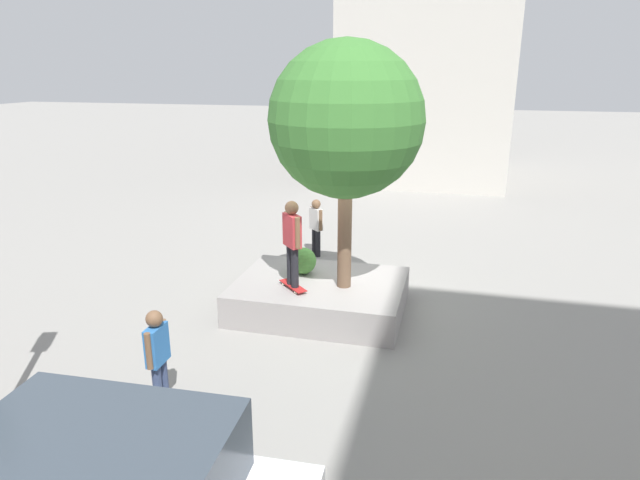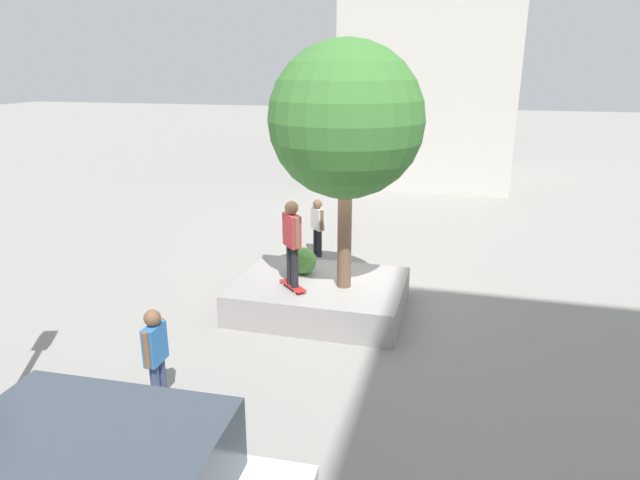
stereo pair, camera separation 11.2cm
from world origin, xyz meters
TOP-DOWN VIEW (x-y plane):
  - ground_plane at (0.00, 0.00)m, footprint 120.00×120.00m
  - planter_ledge at (0.43, 0.36)m, footprint 3.45×2.62m
  - plaza_tree at (-0.10, 0.48)m, footprint 2.93×2.93m
  - boxwood_shrub at (0.90, -0.00)m, footprint 0.57×0.57m
  - skateboard at (0.86, 0.87)m, footprint 0.72×0.71m
  - skateboarder at (0.86, 0.87)m, footprint 0.46×0.48m
  - bystander_watching at (1.40, -3.05)m, footprint 0.43×0.42m
  - passerby_with_bag at (1.90, 4.28)m, footprint 0.25×0.54m

SIDE VIEW (x-z plane):
  - ground_plane at x=0.00m, z-range 0.00..0.00m
  - planter_ledge at x=0.43m, z-range 0.00..0.66m
  - skateboard at x=0.86m, z-range 0.68..0.76m
  - bystander_watching at x=1.40m, z-range 0.12..1.69m
  - passerby_with_bag at x=1.90m, z-range 0.12..1.71m
  - boxwood_shrub at x=0.90m, z-range 0.66..1.24m
  - skateboarder at x=0.86m, z-range 0.87..2.61m
  - plaza_tree at x=-0.10m, z-range 1.57..6.35m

